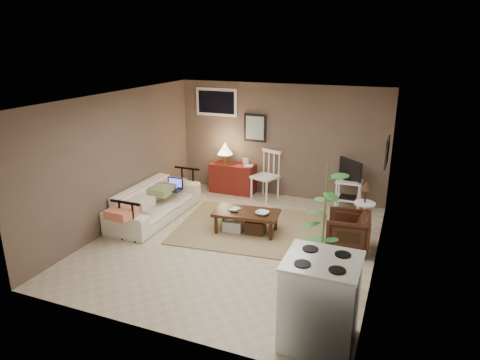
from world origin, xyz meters
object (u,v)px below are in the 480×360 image
at_px(sofa, 155,197).
at_px(tv_stand, 349,184).
at_px(red_console, 232,175).
at_px(armchair, 348,230).
at_px(spindle_chair, 266,177).
at_px(side_table, 365,202).
at_px(stove, 320,302).
at_px(coffee_table, 246,220).
at_px(potted_plant, 324,223).

height_order(sofa, tv_stand, tv_stand).
bearing_deg(red_console, armchair, -33.57).
xyz_separation_m(sofa, spindle_chair, (1.61, 1.76, 0.07)).
relative_size(sofa, side_table, 2.23).
bearing_deg(armchair, stove, -4.39).
distance_m(coffee_table, potted_plant, 2.10).
height_order(sofa, armchair, sofa).
xyz_separation_m(tv_stand, potted_plant, (0.07, -2.94, 0.39)).
xyz_separation_m(red_console, side_table, (2.96, -1.15, 0.21)).
height_order(sofa, stove, stove).
height_order(red_console, armchair, red_console).
height_order(sofa, potted_plant, potted_plant).
bearing_deg(stove, side_table, 87.68).
bearing_deg(potted_plant, side_table, 80.04).
relative_size(red_console, potted_plant, 0.64).
distance_m(sofa, armchair, 3.59).
relative_size(tv_stand, armchair, 1.53).
distance_m(spindle_chair, armchair, 2.63).
height_order(side_table, armchair, side_table).
relative_size(sofa, potted_plant, 1.22).
distance_m(potted_plant, stove, 1.26).
relative_size(tv_stand, stove, 0.99).
height_order(side_table, potted_plant, potted_plant).
bearing_deg(stove, armchair, 90.91).
xyz_separation_m(red_console, tv_stand, (2.55, -0.14, 0.16)).
bearing_deg(sofa, red_console, -22.81).
xyz_separation_m(side_table, potted_plant, (-0.34, -1.93, 0.34)).
bearing_deg(potted_plant, stove, -79.62).
bearing_deg(tv_stand, spindle_chair, 179.49).
bearing_deg(coffee_table, red_console, 119.14).
bearing_deg(side_table, armchair, -103.12).
height_order(spindle_chair, potted_plant, potted_plant).
xyz_separation_m(spindle_chair, potted_plant, (1.80, -2.96, 0.45)).
bearing_deg(tv_stand, red_console, 176.88).
height_order(coffee_table, tv_stand, tv_stand).
bearing_deg(spindle_chair, sofa, -132.48).
relative_size(side_table, potted_plant, 0.55).
distance_m(spindle_chair, stove, 4.59).
relative_size(coffee_table, spindle_chair, 1.13).
bearing_deg(sofa, coffee_table, -89.86).
xyz_separation_m(tv_stand, side_table, (0.41, -1.01, 0.05)).
bearing_deg(coffee_table, sofa, -179.86).
bearing_deg(armchair, tv_stand, -177.21).
height_order(red_console, tv_stand, red_console).
bearing_deg(side_table, sofa, -168.98).
height_order(side_table, stove, stove).
relative_size(coffee_table, stove, 1.12).
bearing_deg(tv_stand, potted_plant, -88.68).
xyz_separation_m(potted_plant, stove, (0.21, -1.17, -0.42)).
distance_m(red_console, side_table, 3.18).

